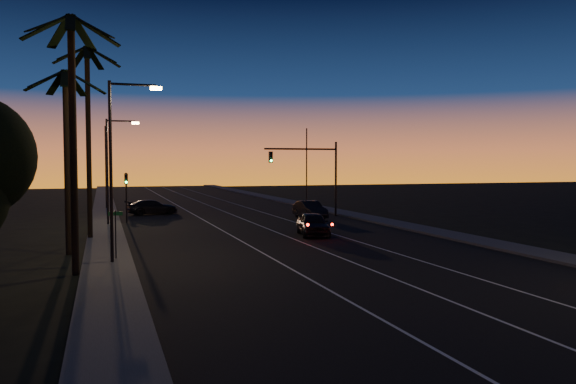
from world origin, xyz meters
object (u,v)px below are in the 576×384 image
object	(u,v)px
lead_car	(313,224)
right_car	(310,210)
cross_car	(152,207)
signal_mast	(312,166)

from	to	relation	value
lead_car	right_car	distance (m)	11.86
lead_car	right_car	world-z (taller)	lead_car
lead_car	cross_car	distance (m)	21.73
lead_car	cross_car	bearing A→B (deg)	115.05
cross_car	right_car	bearing A→B (deg)	-32.85
signal_mast	cross_car	world-z (taller)	signal_mast
lead_car	right_car	bearing A→B (deg)	70.36
right_car	cross_car	bearing A→B (deg)	147.15
signal_mast	lead_car	world-z (taller)	signal_mast
signal_mast	cross_car	size ratio (longest dim) A/B	1.35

